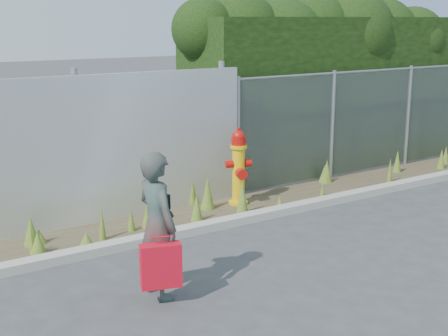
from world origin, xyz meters
name	(u,v)px	position (x,y,z in m)	size (l,w,h in m)	color
ground	(307,265)	(0.00, 0.00, 0.00)	(80.00, 80.00, 0.00)	#3C3C3F
curb	(226,222)	(0.00, 1.80, 0.06)	(16.00, 0.22, 0.12)	#A3A094
weed_strip	(185,209)	(-0.29, 2.48, 0.13)	(16.00, 1.28, 0.55)	#493D2A
chainlink_fence	(372,120)	(4.25, 3.00, 1.03)	(6.50, 0.07, 2.05)	gray
hedge	(339,65)	(4.34, 4.07, 2.03)	(7.65, 2.00, 3.59)	black
fire_hydrant	(239,168)	(0.77, 2.57, 0.62)	(0.43, 0.38, 1.27)	#EAB80C
woman	(157,225)	(-1.92, 0.27, 0.81)	(0.59, 0.39, 1.62)	#10675D
red_tote_bag	(161,266)	(-2.02, 0.03, 0.45)	(0.43, 0.16, 0.56)	red
black_shoulder_bag	(160,203)	(-1.81, 0.41, 1.00)	(0.23, 0.10, 0.17)	black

